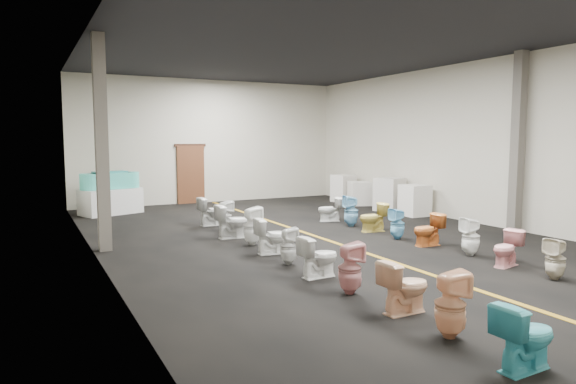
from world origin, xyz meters
The scene contains 35 objects.
floor centered at (0.00, 0.00, 0.00)m, with size 16.00×16.00×0.00m, color black.
ceiling centered at (0.00, 0.00, 4.50)m, with size 16.00×16.00×0.00m, color black.
wall_back centered at (0.00, 8.00, 2.25)m, with size 10.00×10.00×0.00m, color #BEB8A2.
wall_left centered at (-5.00, 0.00, 2.25)m, with size 16.00×16.00×0.00m, color #BEB8A2.
wall_right centered at (5.00, 0.00, 2.25)m, with size 16.00×16.00×0.00m, color #BEB8A2.
aisle_stripe centered at (0.00, 0.00, 0.00)m, with size 0.12×15.60×0.01m, color #8F6714.
back_door centered at (-0.80, 7.94, 1.05)m, with size 1.00×0.10×2.10m, color #562D19.
door_frame centered at (-0.80, 7.95, 2.12)m, with size 1.15×0.08×0.10m, color #331C11.
column_left centered at (-4.75, 1.00, 2.25)m, with size 0.25×0.25×4.50m, color #59544C.
column_right centered at (4.75, -1.50, 2.25)m, with size 0.25×0.25×4.50m, color #59544C.
display_table centered at (-3.82, 6.47, 0.40)m, with size 1.78×0.89×0.79m, color silver.
bathtub centered at (-3.82, 6.47, 1.07)m, with size 1.83×0.94×0.55m.
appliance_crate_a centered at (4.40, 1.81, 0.47)m, with size 0.74×0.74×0.95m, color white.
appliance_crate_b centered at (4.40, 3.03, 0.54)m, with size 0.78×0.78×1.08m, color beige.
appliance_crate_c centered at (4.40, 4.69, 0.41)m, with size 0.73×0.73×0.83m, color silver.
appliance_crate_d centered at (4.40, 5.75, 0.50)m, with size 0.71×0.71×1.01m, color white.
toilet_left_0 centered at (-1.76, -6.89, 0.36)m, with size 0.40×0.70×0.72m, color #3BA5B2.
toilet_left_1 centered at (-1.81, -5.91, 0.41)m, with size 0.37×0.37×0.81m, color #EFB185.
toilet_left_2 centered at (-1.70, -4.97, 0.37)m, with size 0.41×0.72×0.73m, color beige.
toilet_left_3 centered at (-1.88, -3.92, 0.40)m, with size 0.36×0.37×0.80m, color #CF8D8D.
toilet_left_4 centered at (-1.81, -2.88, 0.36)m, with size 0.40×0.70×0.71m, color white.
toilet_left_5 centered at (-1.86, -1.86, 0.35)m, with size 0.32×0.32×0.70m, color silver.
toilet_left_6 centered at (-1.73, -0.90, 0.37)m, with size 0.41×0.73×0.74m, color white.
toilet_left_7 centered at (-1.77, 0.08, 0.43)m, with size 0.39×0.40×0.86m, color white.
toilet_left_8 centered at (-1.86, 1.04, 0.40)m, with size 0.45×0.79×0.80m, color silver.
toilet_left_9 centered at (-1.71, 1.95, 0.39)m, with size 0.35×0.36×0.79m, color silver.
toilet_left_10 centered at (-1.70, 2.97, 0.39)m, with size 0.43×0.76×0.77m, color silver.
toilet_right_2 centered at (1.61, -4.85, 0.36)m, with size 0.32×0.33×0.72m, color beige.
toilet_right_3 centered at (1.65, -3.85, 0.34)m, with size 0.38×0.66×0.67m, color pink.
toilet_right_4 centered at (1.74, -2.90, 0.39)m, with size 0.35×0.36×0.79m, color white.
toilet_right_5 centered at (1.64, -1.77, 0.36)m, with size 0.40×0.70×0.71m, color #CA692B.
toilet_right_6 centered at (1.52, -0.88, 0.37)m, with size 0.33×0.34×0.74m, color #74C1E5.
toilet_right_7 centered at (1.62, 0.19, 0.36)m, with size 0.41×0.71×0.73m, color #D6BE54.
toilet_right_8 centered at (1.56, 1.09, 0.42)m, with size 0.38×0.39×0.84m, color #7CBADF.
toilet_right_9 centered at (1.52, 2.11, 0.34)m, with size 0.38×0.67×0.69m, color white.
Camera 1 is at (-6.22, -10.25, 2.36)m, focal length 32.00 mm.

